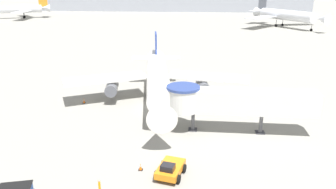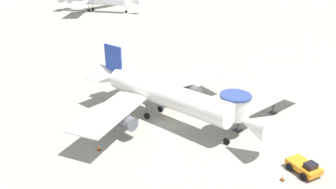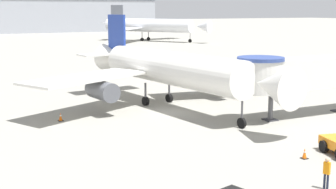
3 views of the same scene
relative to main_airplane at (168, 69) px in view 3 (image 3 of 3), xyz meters
The scene contains 7 objects.
ground_plane 4.54m from the main_airplane, 108.76° to the right, with size 800.00×800.00×0.00m, color gray.
main_airplane is the anchor object (origin of this frame).
jet_bridge 13.79m from the main_airplane, 43.80° to the right, with size 18.09×4.10×5.76m.
traffic_cone_port_wing 11.95m from the main_airplane, behind, with size 0.46×0.46×0.76m.
traffic_cone_near_nose 19.61m from the main_airplane, 88.46° to the right, with size 0.44×0.44×0.72m.
ground_crew_wing_walker 24.19m from the main_airplane, 95.35° to the right, with size 0.30×0.39×1.81m.
background_jet_gray_tail 101.26m from the main_airplane, 66.02° to the left, with size 33.59×34.30×11.27m.
Camera 3 is at (-20.40, -39.71, 9.81)m, focal length 50.00 mm.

